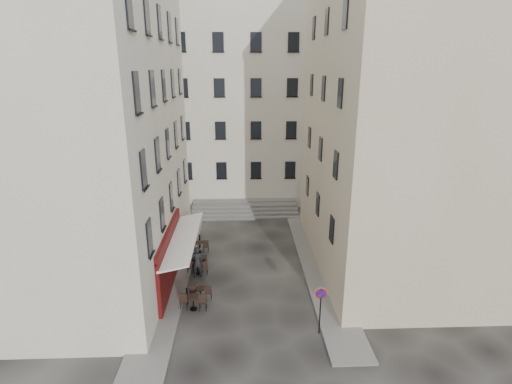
{
  "coord_description": "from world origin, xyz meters",
  "views": [
    {
      "loc": [
        -0.26,
        -19.76,
        12.27
      ],
      "look_at": [
        0.63,
        4.0,
        4.69
      ],
      "focal_mm": 28.0,
      "sensor_mm": 36.0,
      "label": 1
    }
  ],
  "objects_px": {
    "no_parking_sign": "(321,302)",
    "bistro_table_a": "(193,301)",
    "pedestrian": "(197,262)",
    "bistro_table_b": "(201,292)"
  },
  "relations": [
    {
      "from": "no_parking_sign",
      "to": "bistro_table_a",
      "type": "distance_m",
      "value": 6.7
    },
    {
      "from": "bistro_table_a",
      "to": "pedestrian",
      "type": "xyz_separation_m",
      "value": [
        -0.14,
        3.48,
        0.47
      ]
    },
    {
      "from": "no_parking_sign",
      "to": "bistro_table_b",
      "type": "relative_size",
      "value": 2.02
    },
    {
      "from": "pedestrian",
      "to": "bistro_table_b",
      "type": "bearing_deg",
      "value": 94.74
    },
    {
      "from": "no_parking_sign",
      "to": "bistro_table_a",
      "type": "xyz_separation_m",
      "value": [
        -6.22,
        2.17,
        -1.23
      ]
    },
    {
      "from": "no_parking_sign",
      "to": "bistro_table_b",
      "type": "bearing_deg",
      "value": 155.93
    },
    {
      "from": "bistro_table_b",
      "to": "pedestrian",
      "type": "xyz_separation_m",
      "value": [
        -0.42,
        2.48,
        0.54
      ]
    },
    {
      "from": "bistro_table_a",
      "to": "no_parking_sign",
      "type": "bearing_deg",
      "value": -19.27
    },
    {
      "from": "no_parking_sign",
      "to": "pedestrian",
      "type": "distance_m",
      "value": 8.54
    },
    {
      "from": "bistro_table_a",
      "to": "bistro_table_b",
      "type": "xyz_separation_m",
      "value": [
        0.28,
        1.0,
        -0.07
      ]
    }
  ]
}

